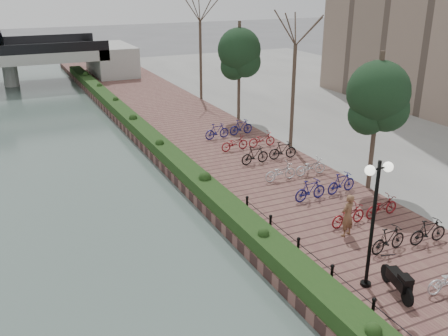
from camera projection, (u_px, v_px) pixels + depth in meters
promenade at (220, 152)px, 29.83m from camera, size 8.00×75.00×0.50m
inland_pavement at (420, 122)px, 36.16m from camera, size 24.00×75.00×0.50m
hedge at (152, 139)px, 30.41m from camera, size 1.10×56.00×0.60m
chain_fence at (351, 292)px, 15.47m from camera, size 0.10×14.10×0.70m
lamppost at (376, 197)px, 15.31m from camera, size 1.02×0.32×4.36m
motorcycle at (397, 279)px, 15.86m from camera, size 0.91×1.71×1.02m
pedestrian at (347, 215)px, 19.32m from camera, size 0.73×0.58×1.74m
bicycle_parking at (311, 178)px, 23.96m from camera, size 2.40×19.89×1.00m
street_trees at (327, 107)px, 26.11m from camera, size 3.20×37.12×6.80m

